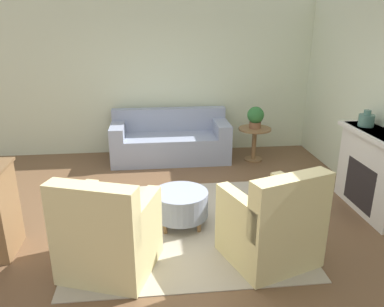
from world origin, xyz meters
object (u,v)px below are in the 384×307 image
(armchair_right, at_px, (273,227))
(armchair_left, at_px, (107,236))
(vase_mantel_near, at_px, (366,120))
(side_table, at_px, (254,138))
(couch, at_px, (170,142))
(potted_plant_on_side_table, at_px, (256,117))
(ottoman_table, at_px, (181,204))

(armchair_right, bearing_deg, armchair_left, 180.00)
(armchair_right, xyz_separation_m, vase_mantel_near, (1.62, 1.27, 0.76))
(armchair_right, bearing_deg, side_table, 78.29)
(couch, relative_size, potted_plant_on_side_table, 5.41)
(armchair_right, xyz_separation_m, potted_plant_on_side_table, (0.62, 3.00, 0.41))
(potted_plant_on_side_table, bearing_deg, armchair_left, -127.33)
(couch, xyz_separation_m, ottoman_table, (-0.00, -2.39, -0.04))
(armchair_right, distance_m, potted_plant_on_side_table, 3.09)
(armchair_left, height_order, ottoman_table, armchair_left)
(armchair_left, bearing_deg, armchair_right, 0.00)
(side_table, distance_m, potted_plant_on_side_table, 0.39)
(side_table, bearing_deg, armchair_right, -101.71)
(ottoman_table, height_order, potted_plant_on_side_table, potted_plant_on_side_table)
(couch, bearing_deg, armchair_left, -103.75)
(couch, distance_m, armchair_right, 3.35)
(potted_plant_on_side_table, bearing_deg, armchair_right, -101.71)
(side_table, height_order, potted_plant_on_side_table, potted_plant_on_side_table)
(ottoman_table, xyz_separation_m, side_table, (1.50, 2.15, 0.13))
(side_table, relative_size, potted_plant_on_side_table, 1.57)
(ottoman_table, bearing_deg, couch, 89.90)
(couch, relative_size, armchair_left, 1.98)
(side_table, height_order, vase_mantel_near, vase_mantel_near)
(couch, bearing_deg, potted_plant_on_side_table, -9.08)
(couch, relative_size, armchair_right, 1.98)
(vase_mantel_near, bearing_deg, side_table, 120.07)
(vase_mantel_near, relative_size, potted_plant_on_side_table, 0.57)
(couch, height_order, side_table, couch)
(armchair_right, relative_size, potted_plant_on_side_table, 2.73)
(ottoman_table, height_order, side_table, side_table)
(couch, xyz_separation_m, armchair_right, (0.87, -3.23, 0.07))
(vase_mantel_near, bearing_deg, armchair_left, -158.91)
(armchair_right, bearing_deg, potted_plant_on_side_table, 78.29)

